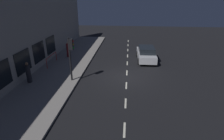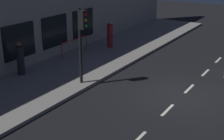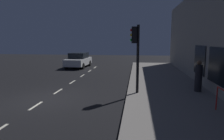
# 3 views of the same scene
# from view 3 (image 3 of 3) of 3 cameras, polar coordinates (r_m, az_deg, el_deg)

# --- Properties ---
(ground_plane) EXTENTS (60.00, 60.00, 0.00)m
(ground_plane) POSITION_cam_3_polar(r_m,az_deg,el_deg) (10.65, -18.32, -7.91)
(ground_plane) COLOR black
(sidewalk) EXTENTS (4.50, 32.00, 0.15)m
(sidewalk) POSITION_cam_3_polar(r_m,az_deg,el_deg) (9.79, 17.36, -8.85)
(sidewalk) COLOR gray
(sidewalk) RESTS_ON ground
(lane_centre_line) EXTENTS (0.12, 27.20, 0.01)m
(lane_centre_line) POSITION_cam_3_polar(r_m,az_deg,el_deg) (9.80, -20.85, -9.45)
(lane_centre_line) COLOR beige
(lane_centre_line) RESTS_ON ground
(traffic_light) EXTENTS (0.49, 0.32, 3.56)m
(traffic_light) POSITION_cam_3_polar(r_m,az_deg,el_deg) (10.52, 6.77, 6.56)
(traffic_light) COLOR black
(traffic_light) RESTS_ON sidewalk
(parked_car_1) EXTENTS (2.09, 4.24, 1.58)m
(parked_car_1) POSITION_cam_3_polar(r_m,az_deg,el_deg) (22.08, -9.49, 2.82)
(parked_car_1) COLOR silver
(parked_car_1) RESTS_ON ground
(pedestrian_0) EXTENTS (0.44, 0.44, 1.71)m
(pedestrian_0) POSITION_cam_3_polar(r_m,az_deg,el_deg) (11.86, 23.36, -1.87)
(pedestrian_0) COLOR #232328
(pedestrian_0) RESTS_ON sidewalk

